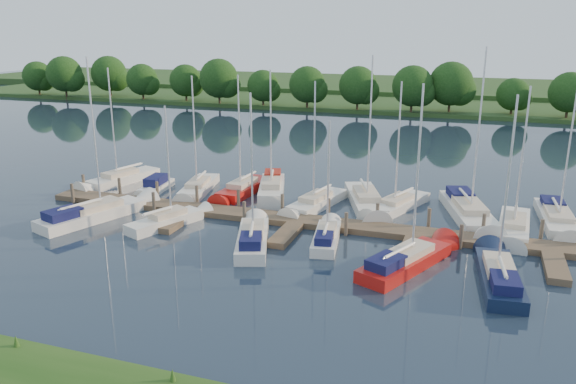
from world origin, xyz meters
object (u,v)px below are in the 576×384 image
(sailboat_n_0, at_px, (120,180))
(sailboat_s_2, at_px, (253,240))
(dock, at_px, (296,224))
(sailboat_n_5, at_px, (315,204))
(motorboat, at_px, (155,188))

(sailboat_n_0, xyz_separation_m, sailboat_s_2, (16.51, -9.66, 0.06))
(sailboat_n_0, bearing_deg, sailboat_s_2, 164.88)
(dock, distance_m, sailboat_n_5, 4.47)
(dock, distance_m, motorboat, 14.39)
(motorboat, distance_m, sailboat_s_2, 14.77)
(dock, xyz_separation_m, sailboat_n_0, (-18.07, 5.59, 0.08))
(sailboat_n_5, xyz_separation_m, sailboat_s_2, (-1.60, -8.54, 0.07))
(dock, relative_size, motorboat, 8.00)
(sailboat_s_2, bearing_deg, dock, 49.86)
(sailboat_n_5, relative_size, sailboat_s_2, 1.00)
(motorboat, relative_size, sailboat_s_2, 0.51)
(motorboat, xyz_separation_m, sailboat_n_5, (13.77, 0.17, -0.07))
(sailboat_n_0, distance_m, motorboat, 4.53)
(sailboat_n_0, height_order, motorboat, sailboat_n_0)
(sailboat_n_0, xyz_separation_m, motorboat, (4.34, -1.29, 0.06))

